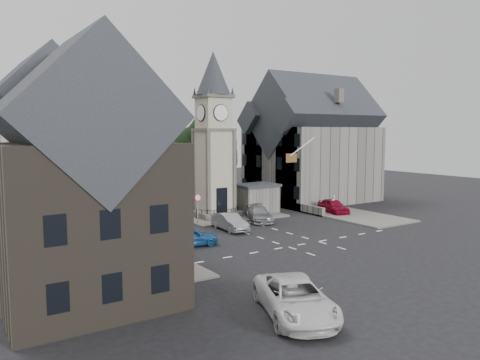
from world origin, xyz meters
TOP-DOWN VIEW (x-y plane):
  - ground at (0.00, 0.00)m, footprint 120.00×120.00m
  - pavement_west at (-12.50, 6.00)m, footprint 6.00×30.00m
  - pavement_east at (12.00, 8.00)m, footprint 6.00×26.00m
  - central_island at (1.50, 8.00)m, footprint 10.00×8.00m
  - road_markings at (0.00, -5.50)m, footprint 20.00×8.00m
  - clock_tower at (0.00, 7.99)m, footprint 4.86×4.86m
  - stone_shelter at (4.80, 7.50)m, footprint 4.30×3.30m
  - town_tree at (2.00, 13.00)m, footprint 7.20×7.20m
  - warning_sign_post at (-3.20, 5.43)m, footprint 0.70×0.19m
  - terrace_pink at (-15.50, 16.00)m, footprint 8.10×7.60m
  - terrace_cream at (-15.50, 8.00)m, footprint 8.10×7.60m
  - terrace_tudor at (-15.50, 0.00)m, footprint 8.10×7.60m
  - building_sw_stone at (-17.00, -9.00)m, footprint 8.60×7.60m
  - backdrop_west at (-12.00, 28.00)m, footprint 20.00×10.00m
  - east_building at (15.59, 11.00)m, footprint 14.40×11.40m
  - east_boundary_wall at (9.20, 10.00)m, footprint 0.40×16.00m
  - flagpole at (8.00, 4.00)m, footprint 3.68×0.10m
  - car_west_blue at (-7.50, -1.30)m, footprint 4.44×2.32m
  - car_west_silver at (-10.29, 5.26)m, footprint 3.81×3.57m
  - car_west_grey at (-11.18, 8.00)m, footprint 4.87×4.23m
  - car_island_silver at (-1.99, 1.85)m, footprint 1.78×4.49m
  - car_island_east at (2.50, 3.78)m, footprint 3.67×5.21m
  - car_east_red at (11.50, 3.00)m, footprint 2.87×4.73m
  - van_sw_white at (-9.50, -15.83)m, footprint 4.92×6.75m
  - pedestrian at (11.50, 3.05)m, footprint 0.75×0.56m

SIDE VIEW (x-z plane):
  - ground at x=0.00m, z-range 0.00..0.00m
  - road_markings at x=0.00m, z-range 0.00..0.01m
  - pavement_west at x=-12.50m, z-range 0.00..0.14m
  - pavement_east at x=12.00m, z-range 0.00..0.14m
  - central_island at x=1.50m, z-range 0.00..0.16m
  - east_boundary_wall at x=9.20m, z-range 0.00..0.90m
  - car_west_grey at x=-11.18m, z-range 0.00..1.25m
  - car_west_silver at x=-10.29m, z-range 0.00..1.28m
  - car_island_east at x=2.50m, z-range 0.00..1.40m
  - car_west_blue at x=-7.50m, z-range 0.00..1.44m
  - car_island_silver at x=-1.99m, z-range 0.00..1.45m
  - car_east_red at x=11.50m, z-range 0.00..1.51m
  - van_sw_white at x=-9.50m, z-range 0.00..1.70m
  - pedestrian at x=11.50m, z-range 0.00..1.87m
  - stone_shelter at x=4.80m, z-range 0.01..3.09m
  - warning_sign_post at x=-3.20m, z-range 0.60..3.45m
  - backdrop_west at x=-12.00m, z-range 0.00..8.00m
  - building_sw_stone at x=-17.00m, z-range 0.15..10.55m
  - terrace_tudor at x=-15.50m, z-range 0.19..12.19m
  - east_building at x=15.59m, z-range -0.04..12.56m
  - terrace_pink at x=-15.50m, z-range 0.18..12.98m
  - terrace_cream at x=-15.50m, z-range 0.18..12.98m
  - town_tree at x=2.00m, z-range 1.57..12.37m
  - flagpole at x=8.00m, z-range 5.63..8.37m
  - clock_tower at x=0.00m, z-range 0.00..16.25m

